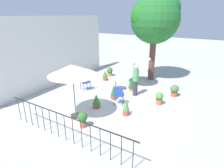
% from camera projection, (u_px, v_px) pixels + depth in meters
% --- Properties ---
extents(ground_plane, '(60.00, 60.00, 0.00)m').
position_uv_depth(ground_plane, '(118.00, 102.00, 9.59)').
color(ground_plane, '#A8A8A8').
extents(villa_facade, '(9.75, 0.30, 4.10)m').
position_uv_depth(villa_facade, '(49.00, 52.00, 11.20)').
color(villa_facade, silver).
rests_on(villa_facade, ground).
extents(terrace_railing, '(0.03, 5.56, 1.01)m').
position_uv_depth(terrace_railing, '(65.00, 123.00, 6.43)').
color(terrace_railing, black).
rests_on(terrace_railing, ground).
extents(shade_tree, '(3.18, 3.03, 5.42)m').
position_uv_depth(shade_tree, '(155.00, 19.00, 11.66)').
color(shade_tree, brown).
rests_on(shade_tree, ground).
extents(patio_umbrella_0, '(1.95, 1.95, 2.17)m').
position_uv_depth(patio_umbrella_0, '(135.00, 55.00, 11.20)').
color(patio_umbrella_0, '#2D2D2D').
rests_on(patio_umbrella_0, ground).
extents(patio_umbrella_1, '(1.99, 1.99, 2.39)m').
position_uv_depth(patio_umbrella_1, '(72.00, 70.00, 7.49)').
color(patio_umbrella_1, '#2D2D2D').
rests_on(patio_umbrella_1, ground).
extents(cafe_table_0, '(0.77, 0.77, 0.72)m').
position_uv_depth(cafe_table_0, '(116.00, 82.00, 10.89)').
color(cafe_table_0, white).
rests_on(cafe_table_0, ground).
extents(patio_chair_0, '(0.59, 0.57, 0.95)m').
position_uv_depth(patio_chair_0, '(86.00, 81.00, 10.88)').
color(patio_chair_0, '#2D4AA0').
rests_on(patio_chair_0, ground).
extents(patio_chair_1, '(0.54, 0.55, 0.96)m').
position_uv_depth(patio_chair_1, '(119.00, 94.00, 9.14)').
color(patio_chair_1, '#2645A1').
rests_on(patio_chair_1, ground).
extents(potted_plant_0, '(0.34, 0.34, 0.77)m').
position_uv_depth(potted_plant_0, '(114.00, 92.00, 9.78)').
color(potted_plant_0, '#AE562F').
rests_on(potted_plant_0, ground).
extents(potted_plant_1, '(0.38, 0.38, 0.81)m').
position_uv_depth(potted_plant_1, '(132.00, 84.00, 10.84)').
color(potted_plant_1, '#C47348').
rests_on(potted_plant_1, ground).
extents(potted_plant_2, '(0.31, 0.31, 0.82)m').
position_uv_depth(potted_plant_2, '(126.00, 107.00, 8.20)').
color(potted_plant_2, '#B04B3B').
rests_on(potted_plant_2, ground).
extents(potted_plant_3, '(0.39, 0.39, 0.63)m').
position_uv_depth(potted_plant_3, '(159.00, 98.00, 9.22)').
color(potted_plant_3, '#C76139').
rests_on(potted_plant_3, ground).
extents(potted_plant_4, '(0.35, 0.35, 0.68)m').
position_uv_depth(potted_plant_4, '(105.00, 75.00, 12.58)').
color(potted_plant_4, '#A45038').
rests_on(potted_plant_4, ground).
extents(potted_plant_5, '(0.38, 0.38, 0.63)m').
position_uv_depth(potted_plant_5, '(83.00, 119.00, 7.34)').
color(potted_plant_5, '#AE593C').
rests_on(potted_plant_5, ground).
extents(potted_plant_6, '(0.45, 0.45, 0.65)m').
position_uv_depth(potted_plant_6, '(175.00, 90.00, 10.13)').
color(potted_plant_6, '#BA522E').
rests_on(potted_plant_6, ground).
extents(potted_plant_7, '(0.40, 0.40, 0.69)m').
position_uv_depth(potted_plant_7, '(96.00, 101.00, 8.88)').
color(potted_plant_7, '#A24D34').
rests_on(potted_plant_7, ground).
extents(potted_plant_8, '(0.44, 0.43, 0.64)m').
position_uv_depth(potted_plant_8, '(110.00, 71.00, 13.48)').
color(potted_plant_8, '#BE6F47').
rests_on(potted_plant_8, ground).
extents(standing_person, '(0.45, 0.45, 1.71)m').
position_uv_depth(standing_person, '(136.00, 80.00, 10.07)').
color(standing_person, '#33333D').
rests_on(standing_person, ground).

